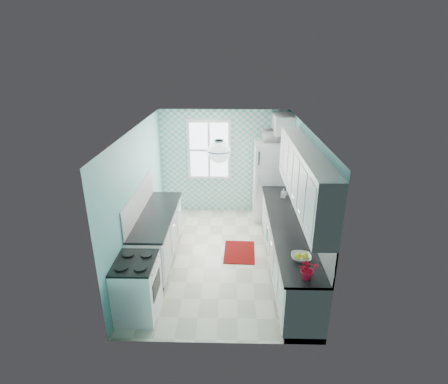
{
  "coord_description": "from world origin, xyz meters",
  "views": [
    {
      "loc": [
        0.2,
        -5.87,
        3.71
      ],
      "look_at": [
        0.05,
        0.25,
        1.25
      ],
      "focal_mm": 28.0,
      "sensor_mm": 36.0,
      "label": 1
    }
  ],
  "objects_px": {
    "sink": "(283,205)",
    "microwave": "(273,136)",
    "stove": "(137,287)",
    "potted_plant": "(308,269)",
    "fruit_bowl": "(301,257)",
    "ceiling_light": "(219,152)",
    "fridge": "(271,180)"
  },
  "relations": [
    {
      "from": "sink",
      "to": "potted_plant",
      "type": "height_order",
      "value": "sink"
    },
    {
      "from": "fruit_bowl",
      "to": "potted_plant",
      "type": "height_order",
      "value": "potted_plant"
    },
    {
      "from": "fridge",
      "to": "stove",
      "type": "height_order",
      "value": "fridge"
    },
    {
      "from": "stove",
      "to": "sink",
      "type": "xyz_separation_m",
      "value": [
        2.4,
        2.01,
        0.46
      ]
    },
    {
      "from": "stove",
      "to": "fridge",
      "type": "bearing_deg",
      "value": 56.45
    },
    {
      "from": "fridge",
      "to": "stove",
      "type": "bearing_deg",
      "value": -124.88
    },
    {
      "from": "fridge",
      "to": "potted_plant",
      "type": "bearing_deg",
      "value": -89.4
    },
    {
      "from": "microwave",
      "to": "potted_plant",
      "type": "bearing_deg",
      "value": 90.35
    },
    {
      "from": "sink",
      "to": "ceiling_light",
      "type": "bearing_deg",
      "value": -138.09
    },
    {
      "from": "sink",
      "to": "microwave",
      "type": "bearing_deg",
      "value": 90.76
    },
    {
      "from": "ceiling_light",
      "to": "fridge",
      "type": "xyz_separation_m",
      "value": [
        1.11,
        2.6,
        -1.39
      ]
    },
    {
      "from": "fruit_bowl",
      "to": "microwave",
      "type": "relative_size",
      "value": 0.61
    },
    {
      "from": "fridge",
      "to": "stove",
      "type": "relative_size",
      "value": 2.1
    },
    {
      "from": "fridge",
      "to": "sink",
      "type": "bearing_deg",
      "value": -86.92
    },
    {
      "from": "fridge",
      "to": "sink",
      "type": "xyz_separation_m",
      "value": [
        0.09,
        -1.4,
        0.0
      ]
    },
    {
      "from": "stove",
      "to": "potted_plant",
      "type": "xyz_separation_m",
      "value": [
        2.4,
        -0.39,
        0.62
      ]
    },
    {
      "from": "stove",
      "to": "potted_plant",
      "type": "relative_size",
      "value": 3.13
    },
    {
      "from": "ceiling_light",
      "to": "potted_plant",
      "type": "height_order",
      "value": "ceiling_light"
    },
    {
      "from": "stove",
      "to": "potted_plant",
      "type": "distance_m",
      "value": 2.51
    },
    {
      "from": "potted_plant",
      "to": "microwave",
      "type": "bearing_deg",
      "value": 91.36
    },
    {
      "from": "fridge",
      "to": "potted_plant",
      "type": "xyz_separation_m",
      "value": [
        0.09,
        -3.8,
        0.15
      ]
    },
    {
      "from": "fruit_bowl",
      "to": "microwave",
      "type": "bearing_deg",
      "value": 91.54
    },
    {
      "from": "stove",
      "to": "fruit_bowl",
      "type": "xyz_separation_m",
      "value": [
        2.4,
        0.06,
        0.51
      ]
    },
    {
      "from": "stove",
      "to": "ceiling_light",
      "type": "bearing_deg",
      "value": 34.58
    },
    {
      "from": "ceiling_light",
      "to": "fruit_bowl",
      "type": "relative_size",
      "value": 1.22
    },
    {
      "from": "fridge",
      "to": "fruit_bowl",
      "type": "relative_size",
      "value": 6.49
    },
    {
      "from": "stove",
      "to": "potted_plant",
      "type": "bearing_deg",
      "value": -8.68
    },
    {
      "from": "sink",
      "to": "microwave",
      "type": "relative_size",
      "value": 1.15
    },
    {
      "from": "stove",
      "to": "sink",
      "type": "height_order",
      "value": "sink"
    },
    {
      "from": "microwave",
      "to": "sink",
      "type": "bearing_deg",
      "value": 92.83
    },
    {
      "from": "potted_plant",
      "to": "sink",
      "type": "bearing_deg",
      "value": 89.91
    },
    {
      "from": "stove",
      "to": "sink",
      "type": "relative_size",
      "value": 1.63
    }
  ]
}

